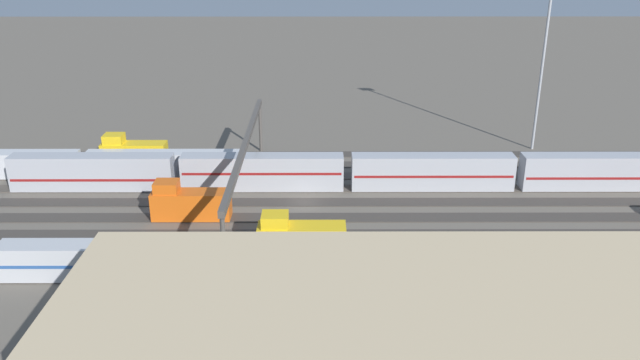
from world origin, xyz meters
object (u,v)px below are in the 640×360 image
at_px(signal_gantry, 245,149).
at_px(train_on_track_7, 299,238).
at_px(train_on_track_8, 315,260).
at_px(train_on_track_5, 189,203).
at_px(maintenance_shed, 440,352).
at_px(train_on_track_1, 133,152).
at_px(train_on_track_2, 83,164).
at_px(light_mast_0, 546,37).
at_px(train_on_track_3, 347,172).

bearing_deg(signal_gantry, train_on_track_7, 116.49).
distance_m(train_on_track_8, train_on_track_5, 22.05).
distance_m(signal_gantry, maintenance_shed, 44.94).
distance_m(train_on_track_1, train_on_track_8, 45.31).
height_order(train_on_track_1, train_on_track_5, same).
height_order(train_on_track_2, signal_gantry, signal_gantry).
bearing_deg(light_mast_0, train_on_track_1, 6.99).
xyz_separation_m(train_on_track_5, maintenance_shed, (-25.61, 35.81, 3.41)).
distance_m(train_on_track_2, signal_gantry, 28.18).
height_order(train_on_track_2, train_on_track_7, train_on_track_7).
xyz_separation_m(train_on_track_1, train_on_track_5, (-12.61, 20.00, 0.00)).
relative_size(train_on_track_2, train_on_track_8, 0.41).
relative_size(train_on_track_2, train_on_track_3, 0.49).
distance_m(train_on_track_3, light_mast_0, 40.30).
height_order(train_on_track_3, train_on_track_5, same).
height_order(train_on_track_3, light_mast_0, light_mast_0).
height_order(train_on_track_7, maintenance_shed, maintenance_shed).
distance_m(train_on_track_8, signal_gantry, 22.76).
bearing_deg(train_on_track_1, train_on_track_8, 129.42).
height_order(train_on_track_8, train_on_track_5, train_on_track_5).
distance_m(train_on_track_3, maintenance_shed, 46.17).
relative_size(train_on_track_5, maintenance_shed, 0.18).
relative_size(train_on_track_3, light_mast_0, 3.20).
height_order(train_on_track_3, train_on_track_8, train_on_track_3).
bearing_deg(train_on_track_8, light_mast_0, -130.51).
bearing_deg(train_on_track_7, train_on_track_3, -107.53).
xyz_separation_m(light_mast_0, maintenance_shed, (27.31, 63.84, -13.22)).
distance_m(train_on_track_5, signal_gantry, 10.23).
height_order(train_on_track_2, train_on_track_5, train_on_track_5).
bearing_deg(train_on_track_7, train_on_track_1, -48.00).
distance_m(train_on_track_7, light_mast_0, 56.63).
height_order(train_on_track_7, light_mast_0, light_mast_0).
xyz_separation_m(train_on_track_1, maintenance_shed, (-38.23, 55.81, 3.41)).
bearing_deg(maintenance_shed, light_mast_0, -113.16).
bearing_deg(train_on_track_2, train_on_track_8, 139.35).
relative_size(train_on_track_3, train_on_track_7, 9.56).
height_order(train_on_track_5, light_mast_0, light_mast_0).
relative_size(train_on_track_5, signal_gantry, 0.22).
xyz_separation_m(train_on_track_7, train_on_track_5, (14.39, -10.00, 0.00)).
bearing_deg(train_on_track_3, train_on_track_1, -16.70).
xyz_separation_m(train_on_track_1, train_on_track_3, (-33.33, 10.00, 0.44)).
distance_m(train_on_track_3, signal_gantry, 15.56).
relative_size(train_on_track_7, light_mast_0, 0.33).
xyz_separation_m(train_on_track_7, light_mast_0, (-38.52, -38.03, 16.62)).
bearing_deg(train_on_track_8, train_on_track_2, -40.65).
distance_m(train_on_track_1, train_on_track_3, 34.80).
relative_size(train_on_track_1, train_on_track_7, 1.00).
relative_size(light_mast_0, signal_gantry, 0.66).
bearing_deg(light_mast_0, train_on_track_3, 29.25).
bearing_deg(train_on_track_8, train_on_track_5, -42.88).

